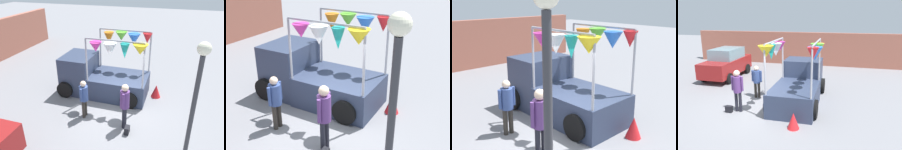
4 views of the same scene
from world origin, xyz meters
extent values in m
plane|color=slate|center=(0.00, 0.00, 0.00)|extent=(60.00, 60.00, 0.00)
cube|color=#2D3851|center=(1.52, 0.40, 0.50)|extent=(1.90, 2.60, 1.00)
cube|color=#2D3851|center=(1.52, 2.40, 0.90)|extent=(1.80, 1.40, 1.80)
cube|color=#8CB2C6|center=(1.52, 2.40, 1.35)|extent=(1.76, 1.37, 0.60)
cylinder|color=black|center=(0.57, 2.75, 0.38)|extent=(0.22, 0.76, 0.76)
cylinder|color=black|center=(2.47, 2.75, 0.38)|extent=(0.22, 0.76, 0.76)
cylinder|color=black|center=(0.57, -0.30, 0.38)|extent=(0.22, 0.76, 0.76)
cylinder|color=black|center=(2.47, -0.30, 0.38)|extent=(0.22, 0.76, 0.76)
cylinder|color=#A5A5AD|center=(0.65, 1.62, 1.96)|extent=(0.07, 0.07, 1.91)
cylinder|color=#A5A5AD|center=(2.39, 1.62, 1.96)|extent=(0.07, 0.07, 1.91)
cylinder|color=#A5A5AD|center=(0.65, -0.82, 1.96)|extent=(0.07, 0.07, 1.91)
cylinder|color=#A5A5AD|center=(2.39, -0.82, 1.96)|extent=(0.07, 0.07, 1.91)
cylinder|color=#A5A5AD|center=(0.65, 0.40, 2.91)|extent=(0.07, 2.44, 0.07)
cylinder|color=#A5A5AD|center=(2.39, 0.40, 2.91)|extent=(0.07, 2.44, 0.07)
cone|color=yellow|center=(0.65, -0.65, 2.66)|extent=(0.84, 0.84, 0.42)
cone|color=red|center=(2.39, -0.65, 2.63)|extent=(0.46, 0.46, 0.47)
cone|color=teal|center=(0.65, -0.04, 2.53)|extent=(0.53, 0.53, 0.61)
cone|color=blue|center=(2.39, -0.04, 2.54)|extent=(0.77, 0.77, 0.51)
cone|color=white|center=(0.65, 0.57, 2.54)|extent=(0.65, 0.65, 0.54)
cone|color=#66CC33|center=(2.39, 0.57, 2.63)|extent=(0.75, 0.75, 0.42)
cone|color=#D83399|center=(0.65, 1.18, 2.59)|extent=(0.61, 0.61, 0.41)
cone|color=orange|center=(2.39, 1.18, 2.50)|extent=(0.66, 0.66, 0.57)
cube|color=maroon|center=(-3.85, 4.19, 0.77)|extent=(1.70, 4.00, 0.90)
cube|color=#72939E|center=(-3.85, 4.34, 1.55)|extent=(1.50, 2.10, 0.66)
cylinder|color=black|center=(-4.70, 5.44, 0.32)|extent=(0.18, 0.64, 0.64)
cylinder|color=black|center=(-3.00, 5.44, 0.32)|extent=(0.18, 0.64, 0.64)
cylinder|color=black|center=(-4.70, 2.94, 0.32)|extent=(0.18, 0.64, 0.64)
cylinder|color=black|center=(-3.00, 2.94, 0.32)|extent=(0.18, 0.64, 0.64)
cylinder|color=black|center=(-0.81, -0.42, 0.43)|extent=(0.13, 0.13, 0.86)
cylinder|color=black|center=(-0.63, -0.42, 0.43)|extent=(0.13, 0.13, 0.86)
cylinder|color=#593372|center=(-0.72, -0.42, 1.20)|extent=(0.34, 0.34, 0.68)
sphere|color=beige|center=(-0.72, -0.42, 1.67)|extent=(0.26, 0.26, 0.26)
cylinder|color=#593372|center=(-0.94, -0.42, 1.23)|extent=(0.09, 0.09, 0.61)
cylinder|color=#593372|center=(-0.50, -0.42, 1.23)|extent=(0.09, 0.09, 0.61)
cylinder|color=#2D2823|center=(-0.65, 1.27, 0.38)|extent=(0.13, 0.13, 0.76)
cylinder|color=#2D2823|center=(-0.47, 1.27, 0.38)|extent=(0.13, 0.13, 0.76)
cylinder|color=#33477F|center=(-0.56, 1.27, 1.07)|extent=(0.34, 0.34, 0.60)
sphere|color=beige|center=(-0.56, 1.27, 1.48)|extent=(0.23, 0.23, 0.23)
cylinder|color=#33477F|center=(-0.78, 1.27, 1.10)|extent=(0.09, 0.09, 0.54)
cylinder|color=#33477F|center=(-0.34, 1.27, 1.10)|extent=(0.09, 0.09, 0.54)
cube|color=black|center=(-1.07, -0.62, 0.14)|extent=(0.28, 0.16, 0.28)
cube|color=#9E5947|center=(0.00, 9.16, 1.30)|extent=(18.00, 0.36, 2.60)
cone|color=red|center=(1.85, -1.30, 0.30)|extent=(0.61, 0.61, 0.60)
camera|label=1|loc=(-7.26, -1.98, 5.34)|focal=35.00mm
camera|label=2|loc=(-5.66, -3.59, 4.62)|focal=45.00mm
camera|label=3|loc=(-4.39, -5.14, 3.79)|focal=45.00mm
camera|label=4|loc=(3.42, -8.18, 3.96)|focal=35.00mm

